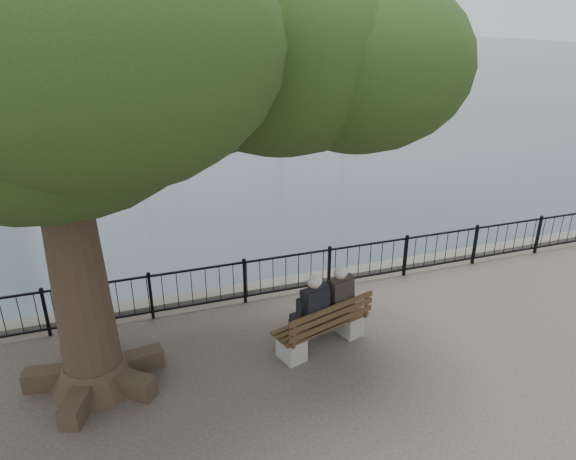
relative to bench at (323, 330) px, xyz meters
name	(u,v)px	position (x,y,z in m)	size (l,w,h in m)	color
harbor	(281,303)	(0.01, 2.59, -0.86)	(260.00, 260.00, 1.20)	#4B4944
railing	(288,273)	(0.01, 2.09, 0.20)	(22.06, 0.06, 1.00)	black
bench	(323,330)	(0.00, 0.00, 0.00)	(2.04, 1.12, 1.03)	gray
person_left	(309,314)	(-0.28, 0.03, 0.39)	(0.63, 0.89, 1.64)	black
person_right	(334,304)	(0.30, 0.21, 0.39)	(0.63, 0.89, 1.64)	black
tree	(100,39)	(-3.31, 0.40, 5.22)	(10.39, 7.25, 8.48)	black
lion_monument	(160,66)	(2.01, 49.53, 0.72)	(5.63, 5.63, 8.40)	#4B4944
sailboat_a	(41,157)	(-6.94, 20.37, -1.05)	(2.47, 5.71, 10.58)	silver
sailboat_b	(140,147)	(-2.09, 20.58, -0.97)	(2.65, 6.16, 13.98)	silver
sailboat_c	(278,132)	(6.23, 22.23, -1.05)	(3.62, 5.50, 10.52)	silver
sailboat_d	(343,131)	(10.23, 21.53, -1.08)	(1.75, 5.10, 8.71)	silver
sailboat_f	(169,111)	(0.77, 31.83, -1.03)	(1.97, 5.30, 11.07)	silver
sailboat_g	(269,100)	(9.46, 35.01, -1.07)	(1.71, 4.93, 8.83)	silver
sailboat_h	(91,95)	(-4.85, 43.02, -1.01)	(1.98, 5.57, 12.06)	silver
sailboat_i	(142,99)	(-0.75, 38.91, -1.07)	(1.44, 4.90, 9.26)	silver
far_shore	(285,35)	(25.55, 79.04, 2.64)	(30.00, 8.60, 9.18)	#3B352F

